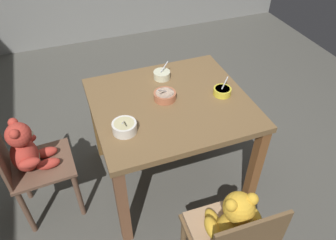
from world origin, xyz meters
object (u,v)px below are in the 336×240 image
(dining_table, at_px, (171,114))
(porridge_bowl_cream_far_center, at_px, (162,75))
(teddy_chair_near_front, at_px, (231,230))
(porridge_bowl_yellow_near_right, at_px, (222,91))
(porridge_bowl_white_near_left, at_px, (124,127))
(teddy_chair_near_left, at_px, (29,156))
(porridge_bowl_terracotta_center, at_px, (165,96))

(dining_table, relative_size, porridge_bowl_cream_far_center, 8.37)
(teddy_chair_near_front, relative_size, porridge_bowl_yellow_near_right, 7.06)
(teddy_chair_near_front, distance_m, porridge_bowl_white_near_left, 0.82)
(teddy_chair_near_left, xyz_separation_m, porridge_bowl_yellow_near_right, (1.30, -0.05, 0.21))
(dining_table, distance_m, teddy_chair_near_left, 0.95)
(porridge_bowl_white_near_left, bearing_deg, porridge_bowl_cream_far_center, 49.50)
(teddy_chair_near_left, bearing_deg, porridge_bowl_terracotta_center, -1.22)
(dining_table, distance_m, porridge_bowl_yellow_near_right, 0.38)
(teddy_chair_near_left, relative_size, porridge_bowl_yellow_near_right, 6.87)
(porridge_bowl_yellow_near_right, bearing_deg, porridge_bowl_white_near_left, -169.33)
(porridge_bowl_cream_far_center, bearing_deg, teddy_chair_near_left, -164.37)
(teddy_chair_near_front, relative_size, porridge_bowl_terracotta_center, 5.75)
(dining_table, xyz_separation_m, porridge_bowl_yellow_near_right, (0.36, -0.05, 0.13))
(teddy_chair_near_left, height_order, porridge_bowl_terracotta_center, porridge_bowl_terracotta_center)
(dining_table, xyz_separation_m, porridge_bowl_white_near_left, (-0.36, -0.18, 0.14))
(porridge_bowl_cream_far_center, height_order, porridge_bowl_yellow_near_right, porridge_bowl_cream_far_center)
(teddy_chair_near_front, height_order, porridge_bowl_terracotta_center, same)
(porridge_bowl_terracotta_center, bearing_deg, teddy_chair_near_front, -88.62)
(teddy_chair_near_left, distance_m, porridge_bowl_yellow_near_right, 1.32)
(dining_table, height_order, porridge_bowl_cream_far_center, porridge_bowl_cream_far_center)
(teddy_chair_near_front, bearing_deg, porridge_bowl_cream_far_center, -0.31)
(teddy_chair_near_left, bearing_deg, porridge_bowl_cream_far_center, 12.49)
(porridge_bowl_cream_far_center, bearing_deg, teddy_chair_near_front, -92.07)
(teddy_chair_near_left, distance_m, teddy_chair_near_front, 1.30)
(porridge_bowl_white_near_left, height_order, porridge_bowl_yellow_near_right, porridge_bowl_white_near_left)
(dining_table, bearing_deg, porridge_bowl_terracotta_center, 126.07)
(porridge_bowl_cream_far_center, bearing_deg, dining_table, -97.60)
(dining_table, relative_size, teddy_chair_near_left, 1.23)
(porridge_bowl_terracotta_center, relative_size, porridge_bowl_yellow_near_right, 1.23)
(teddy_chair_near_front, distance_m, porridge_bowl_yellow_near_right, 0.94)
(teddy_chair_near_left, distance_m, porridge_bowl_cream_far_center, 1.04)
(dining_table, distance_m, porridge_bowl_terracotta_center, 0.14)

